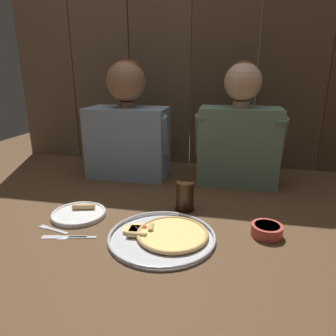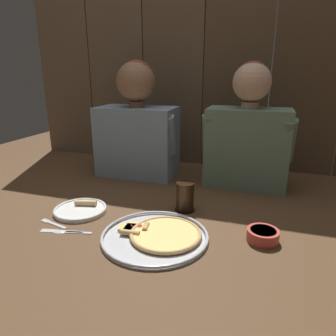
% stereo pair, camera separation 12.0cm
% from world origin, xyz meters
% --- Properties ---
extents(ground_plane, '(3.20, 3.20, 0.00)m').
position_xyz_m(ground_plane, '(0.00, 0.00, 0.00)').
color(ground_plane, brown).
extents(pizza_tray, '(0.37, 0.37, 0.03)m').
position_xyz_m(pizza_tray, '(0.05, -0.12, 0.01)').
color(pizza_tray, silver).
rests_on(pizza_tray, ground).
extents(dinner_plate, '(0.21, 0.21, 0.03)m').
position_xyz_m(dinner_plate, '(-0.32, -0.03, 0.01)').
color(dinner_plate, white).
rests_on(dinner_plate, ground).
extents(drinking_glass, '(0.08, 0.08, 0.12)m').
position_xyz_m(drinking_glass, '(0.08, 0.12, 0.06)').
color(drinking_glass, black).
rests_on(drinking_glass, ground).
extents(dipping_bowl, '(0.11, 0.11, 0.04)m').
position_xyz_m(dipping_bowl, '(0.39, -0.04, 0.02)').
color(dipping_bowl, '#CC4C42').
rests_on(dipping_bowl, ground).
extents(table_fork, '(0.13, 0.05, 0.01)m').
position_xyz_m(table_fork, '(-0.36, -0.15, 0.00)').
color(table_fork, silver).
rests_on(table_fork, ground).
extents(table_knife, '(0.16, 0.05, 0.01)m').
position_xyz_m(table_knife, '(-0.29, -0.19, 0.00)').
color(table_knife, silver).
rests_on(table_knife, ground).
extents(table_spoon, '(0.14, 0.05, 0.01)m').
position_xyz_m(table_spoon, '(-0.28, -0.19, 0.00)').
color(table_spoon, silver).
rests_on(table_spoon, ground).
extents(diner_left, '(0.45, 0.23, 0.60)m').
position_xyz_m(diner_left, '(-0.29, 0.49, 0.27)').
color(diner_left, '#849EB7').
rests_on(diner_left, ground).
extents(diner_right, '(0.42, 0.21, 0.59)m').
position_xyz_m(diner_right, '(0.29, 0.49, 0.27)').
color(diner_right, slate).
rests_on(diner_right, ground).
extents(wooden_backdrop_wall, '(2.19, 0.03, 1.34)m').
position_xyz_m(wooden_backdrop_wall, '(-0.00, 0.80, 0.67)').
color(wooden_backdrop_wall, brown).
rests_on(wooden_backdrop_wall, ground).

